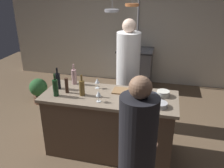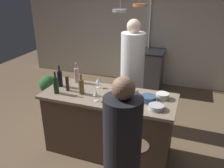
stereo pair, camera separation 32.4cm
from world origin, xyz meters
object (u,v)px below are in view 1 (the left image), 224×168
object	(u,v)px
bar_stool_right	(144,165)
mixing_bowl_blue	(150,97)
chef	(128,78)
stove_range	(135,68)
guest_right	(137,162)
wine_bottle_rose	(74,76)
mixing_bowl_ceramic	(163,94)
wine_bottle_dark	(58,81)
wine_glass_near_right_guest	(97,81)
wine_bottle_red	(56,87)
wine_glass_near_left_guest	(98,94)
cutting_board	(125,91)
wine_bottle_amber	(82,88)
mixing_bowl_steel	(160,105)
pepper_mill	(67,85)
potted_plant	(39,89)

from	to	relation	value
bar_stool_right	mixing_bowl_blue	distance (m)	0.84
chef	stove_range	bearing A→B (deg)	93.68
bar_stool_right	guest_right	bearing A→B (deg)	-96.90
stove_range	wine_bottle_rose	bearing A→B (deg)	-105.29
mixing_bowl_ceramic	mixing_bowl_blue	xyz separation A→B (m)	(-0.16, -0.14, 0.00)
wine_bottle_dark	wine_glass_near_right_guest	xyz separation A→B (m)	(0.53, 0.14, -0.01)
wine_bottle_red	wine_glass_near_left_guest	size ratio (longest dim) A/B	2.11
chef	guest_right	world-z (taller)	chef
wine_bottle_dark	mixing_bowl_ceramic	bearing A→B (deg)	3.57
stove_range	wine_glass_near_left_guest	bearing A→B (deg)	-91.88
cutting_board	mixing_bowl_ceramic	xyz separation A→B (m)	(0.52, -0.02, 0.03)
chef	mixing_bowl_ceramic	distance (m)	0.92
cutting_board	mixing_bowl_ceramic	bearing A→B (deg)	-1.66
bar_stool_right	wine_glass_near_left_guest	bearing A→B (deg)	147.65
wine_bottle_dark	wine_glass_near_left_guest	bearing A→B (deg)	-21.17
wine_bottle_amber	wine_bottle_rose	distance (m)	0.42
wine_bottle_dark	cutting_board	bearing A→B (deg)	6.46
wine_bottle_amber	mixing_bowl_blue	world-z (taller)	wine_bottle_amber
wine_glass_near_right_guest	mixing_bowl_steel	bearing A→B (deg)	-21.63
guest_right	pepper_mill	xyz separation A→B (m)	(-1.09, 0.96, 0.26)
guest_right	cutting_board	xyz separation A→B (m)	(-0.34, 1.17, 0.16)
potted_plant	mixing_bowl_steel	world-z (taller)	mixing_bowl_steel
chef	potted_plant	xyz separation A→B (m)	(-1.87, 0.30, -0.53)
wine_bottle_amber	guest_right	bearing A→B (deg)	-47.22
stove_range	wine_bottle_red	bearing A→B (deg)	-104.59
wine_bottle_rose	wine_glass_near_right_guest	world-z (taller)	wine_bottle_rose
stove_range	guest_right	distance (m)	3.51
bar_stool_right	mixing_bowl_ceramic	size ratio (longest dim) A/B	4.12
potted_plant	wine_bottle_amber	bearing A→B (deg)	-40.75
wine_bottle_dark	wine_glass_near_right_guest	size ratio (longest dim) A/B	2.09
potted_plant	wine_bottle_dark	xyz separation A→B (m)	(1.01, -1.09, 0.72)
guest_right	pepper_mill	size ratio (longest dim) A/B	7.64
potted_plant	pepper_mill	world-z (taller)	pepper_mill
guest_right	mixing_bowl_steel	xyz separation A→B (m)	(0.16, 0.85, 0.18)
cutting_board	mixing_bowl_ceramic	size ratio (longest dim) A/B	1.94
stove_range	mixing_bowl_steel	xyz separation A→B (m)	(0.67, -2.62, 0.48)
chef	cutting_board	xyz separation A→B (m)	(0.07, -0.68, 0.08)
bar_stool_right	mixing_bowl_steel	distance (m)	0.72
wine_glass_near_right_guest	wine_glass_near_left_guest	bearing A→B (deg)	-71.10
wine_glass_near_left_guest	mixing_bowl_steel	size ratio (longest dim) A/B	0.80
mixing_bowl_ceramic	chef	bearing A→B (deg)	130.46
potted_plant	cutting_board	xyz separation A→B (m)	(1.94, -0.98, 0.61)
mixing_bowl_blue	wine_bottle_red	bearing A→B (deg)	-171.66
wine_glass_near_right_guest	wine_bottle_rose	bearing A→B (deg)	168.76
wine_bottle_red	wine_glass_near_left_guest	distance (m)	0.60
wine_glass_near_right_guest	mixing_bowl_steel	xyz separation A→B (m)	(0.89, -0.35, -0.08)
guest_right	mixing_bowl_blue	xyz separation A→B (m)	(0.03, 1.02, 0.19)
chef	bar_stool_right	distance (m)	1.59
pepper_mill	mixing_bowl_ceramic	world-z (taller)	pepper_mill
mixing_bowl_ceramic	mixing_bowl_steel	size ratio (longest dim) A/B	0.90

